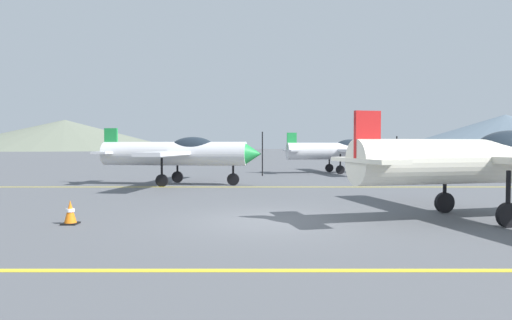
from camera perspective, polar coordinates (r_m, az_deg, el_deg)
name	(u,v)px	position (r m, az deg, el deg)	size (l,w,h in m)	color
ground_plane	(272,221)	(11.32, 2.03, -7.84)	(400.00, 400.00, 0.00)	#54565B
apron_line_near	(282,271)	(6.95, 3.33, -14.10)	(80.00, 0.16, 0.01)	yellow
apron_line_far	(265,187)	(20.12, 1.17, -3.51)	(80.00, 0.16, 0.01)	yellow
airplane_near	(492,160)	(12.97, 28.21, 0.05)	(8.04, 9.15, 2.75)	silver
airplane_mid	(181,153)	(21.52, -9.71, 0.93)	(8.02, 9.20, 2.75)	silver
airplane_far	(343,150)	(30.71, 11.14, 1.23)	(8.03, 9.19, 2.75)	silver
car_sedan	(463,161)	(33.12, 25.18, -0.09)	(4.62, 2.85, 1.62)	red
traffic_cone_front	(71,212)	(11.65, -22.83, -6.28)	(0.36, 0.36, 0.59)	black
hill_left	(66,135)	(182.29, -23.41, 3.00)	(88.10, 88.10, 11.43)	slate
hill_centerleft	(506,133)	(157.20, 29.61, 3.08)	(72.70, 72.70, 11.33)	slate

